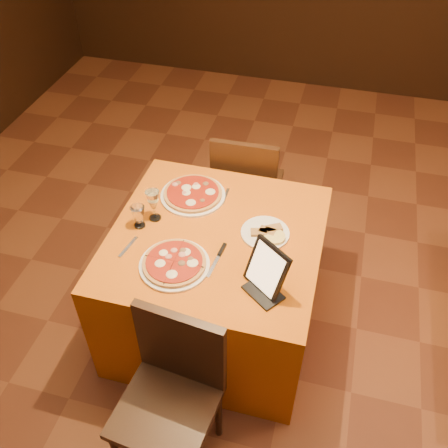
% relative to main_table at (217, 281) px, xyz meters
% --- Properties ---
extents(floor, '(6.00, 7.00, 0.01)m').
position_rel_main_table_xyz_m(floor, '(0.48, -0.28, -0.38)').
color(floor, '#5E2D19').
rests_on(floor, ground).
extents(main_table, '(1.10, 1.10, 0.75)m').
position_rel_main_table_xyz_m(main_table, '(0.00, 0.00, 0.00)').
color(main_table, '#CB5F0D').
rests_on(main_table, floor).
extents(chair_main_near, '(0.53, 0.53, 0.91)m').
position_rel_main_table_xyz_m(chair_main_near, '(0.00, -0.84, 0.08)').
color(chair_main_near, black).
rests_on(chair_main_near, floor).
extents(chair_main_far, '(0.44, 0.44, 0.91)m').
position_rel_main_table_xyz_m(chair_main_far, '(0.00, 0.81, 0.08)').
color(chair_main_far, '#312310').
rests_on(chair_main_far, floor).
extents(pizza_near, '(0.35, 0.35, 0.03)m').
position_rel_main_table_xyz_m(pizza_near, '(-0.14, -0.26, 0.39)').
color(pizza_near, white).
rests_on(pizza_near, main_table).
extents(pizza_far, '(0.37, 0.37, 0.03)m').
position_rel_main_table_xyz_m(pizza_far, '(-0.21, 0.27, 0.39)').
color(pizza_far, white).
rests_on(pizza_far, main_table).
extents(cutlet_dish, '(0.26, 0.26, 0.03)m').
position_rel_main_table_xyz_m(cutlet_dish, '(0.25, 0.07, 0.39)').
color(cutlet_dish, white).
rests_on(cutlet_dish, main_table).
extents(wine_glass, '(0.10, 0.10, 0.19)m').
position_rel_main_table_xyz_m(wine_glass, '(-0.35, 0.04, 0.47)').
color(wine_glass, '#FFEB90').
rests_on(wine_glass, main_table).
extents(water_glass, '(0.09, 0.09, 0.13)m').
position_rel_main_table_xyz_m(water_glass, '(-0.41, -0.03, 0.44)').
color(water_glass, white).
rests_on(water_glass, main_table).
extents(tablet, '(0.23, 0.21, 0.24)m').
position_rel_main_table_xyz_m(tablet, '(0.32, -0.27, 0.49)').
color(tablet, black).
rests_on(tablet, main_table).
extents(knife, '(0.04, 0.22, 0.01)m').
position_rel_main_table_xyz_m(knife, '(0.05, -0.18, 0.38)').
color(knife, '#A9A8AF').
rests_on(knife, main_table).
extents(fork_near, '(0.05, 0.16, 0.01)m').
position_rel_main_table_xyz_m(fork_near, '(-0.41, -0.20, 0.38)').
color(fork_near, silver).
rests_on(fork_near, main_table).
extents(fork_far, '(0.02, 0.14, 0.01)m').
position_rel_main_table_xyz_m(fork_far, '(-0.03, 0.31, 0.38)').
color(fork_far, silver).
rests_on(fork_far, main_table).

